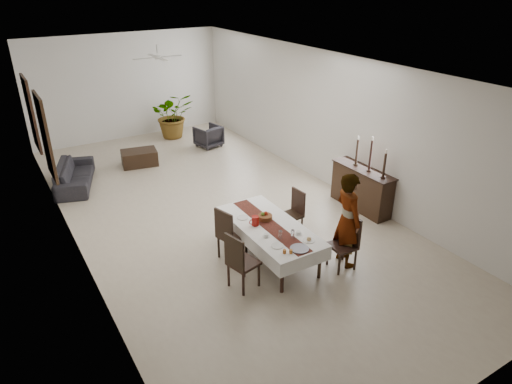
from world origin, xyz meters
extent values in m
cube|color=beige|center=(0.00, 0.00, 0.00)|extent=(6.00, 12.00, 0.00)
cube|color=white|center=(0.00, 0.00, 3.20)|extent=(6.00, 12.00, 0.02)
cube|color=silver|center=(0.00, 6.00, 1.60)|extent=(6.00, 0.02, 3.20)
cube|color=silver|center=(0.00, -6.00, 1.60)|extent=(6.00, 0.02, 3.20)
cube|color=silver|center=(-3.00, 0.00, 1.60)|extent=(0.02, 12.00, 3.20)
cube|color=silver|center=(3.00, 0.00, 1.60)|extent=(0.02, 12.00, 3.20)
cube|color=black|center=(-0.03, -2.13, 0.64)|extent=(0.91, 2.12, 0.04)
cylinder|color=black|center=(-0.43, -3.12, 0.31)|extent=(0.06, 0.06, 0.62)
cylinder|color=black|center=(0.35, -3.13, 0.31)|extent=(0.06, 0.06, 0.62)
cylinder|color=black|center=(-0.40, -1.12, 0.31)|extent=(0.06, 0.06, 0.62)
cylinder|color=black|center=(0.37, -1.13, 0.31)|extent=(0.06, 0.06, 0.62)
cube|color=white|center=(-0.03, -2.13, 0.67)|extent=(1.07, 2.28, 0.01)
cube|color=white|center=(-0.54, -2.12, 0.54)|extent=(0.04, 2.27, 0.26)
cube|color=silver|center=(0.49, -2.13, 0.54)|extent=(0.04, 2.27, 0.26)
cube|color=silver|center=(-0.04, -3.26, 0.54)|extent=(1.04, 0.02, 0.26)
cube|color=white|center=(-0.01, -0.99, 0.54)|extent=(1.04, 0.02, 0.26)
cube|color=maroon|center=(-0.03, -2.13, 0.67)|extent=(0.33, 2.21, 0.00)
cylinder|color=#9C110B|center=(-0.24, -1.99, 0.76)|extent=(0.13, 0.13, 0.18)
torus|color=#9A0D0B|center=(-0.32, -1.99, 0.76)|extent=(0.11, 0.02, 0.11)
cylinder|color=white|center=(0.07, -2.70, 0.75)|extent=(0.06, 0.06, 0.15)
cylinder|color=white|center=(-0.12, -2.61, 0.75)|extent=(0.06, 0.06, 0.15)
cylinder|color=silver|center=(0.23, -2.66, 0.70)|extent=(0.08, 0.08, 0.05)
cylinder|color=white|center=(0.23, -2.66, 0.68)|extent=(0.13, 0.13, 0.01)
cylinder|color=silver|center=(-0.29, -2.43, 0.70)|extent=(0.08, 0.08, 0.05)
cylinder|color=silver|center=(-0.29, -2.43, 0.68)|extent=(0.13, 0.13, 0.01)
cylinder|color=silver|center=(0.26, -2.92, 0.68)|extent=(0.21, 0.21, 0.01)
sphere|color=#DEAD6C|center=(0.26, -2.92, 0.70)|extent=(0.08, 0.08, 0.08)
cylinder|color=silver|center=(-0.30, -2.78, 0.68)|extent=(0.21, 0.21, 0.01)
cylinder|color=silver|center=(-0.30, -1.64, 0.68)|extent=(0.21, 0.21, 0.01)
cylinder|color=#47464B|center=(-0.04, -3.05, 0.68)|extent=(0.32, 0.32, 0.02)
cylinder|color=#975216|center=(-0.23, -3.07, 0.70)|extent=(0.06, 0.06, 0.07)
cylinder|color=#9A4F16|center=(-0.32, -3.02, 0.70)|extent=(0.06, 0.06, 0.07)
cylinder|color=brown|center=(0.02, -1.91, 0.71)|extent=(0.26, 0.26, 0.09)
sphere|color=maroon|center=(0.05, -1.89, 0.78)|extent=(0.08, 0.08, 0.08)
sphere|color=#538327|center=(-0.01, -1.88, 0.78)|extent=(0.07, 0.07, 0.07)
cube|color=black|center=(0.88, -3.09, 0.44)|extent=(0.46, 0.46, 0.05)
cylinder|color=black|center=(1.04, -3.28, 0.21)|extent=(0.05, 0.05, 0.42)
cylinder|color=black|center=(1.07, -2.93, 0.21)|extent=(0.05, 0.05, 0.42)
cylinder|color=black|center=(0.70, -3.25, 0.21)|extent=(0.05, 0.05, 0.42)
cylinder|color=black|center=(0.72, -2.90, 0.21)|extent=(0.05, 0.05, 0.42)
cube|color=black|center=(1.08, -3.11, 0.73)|extent=(0.07, 0.43, 0.54)
cube|color=black|center=(0.80, -1.65, 0.41)|extent=(0.42, 0.42, 0.04)
cylinder|color=black|center=(0.97, -1.80, 0.19)|extent=(0.04, 0.04, 0.39)
cylinder|color=black|center=(0.95, -1.48, 0.19)|extent=(0.04, 0.04, 0.39)
cylinder|color=black|center=(0.65, -1.82, 0.19)|extent=(0.04, 0.04, 0.39)
cylinder|color=black|center=(0.63, -1.50, 0.19)|extent=(0.04, 0.04, 0.39)
cube|color=black|center=(0.98, -1.64, 0.67)|extent=(0.06, 0.39, 0.50)
cube|color=black|center=(-0.88, -2.65, 0.46)|extent=(0.53, 0.53, 0.05)
cylinder|color=black|center=(-1.09, -2.52, 0.22)|extent=(0.05, 0.05, 0.43)
cylinder|color=black|center=(-1.01, -2.87, 0.22)|extent=(0.05, 0.05, 0.43)
cylinder|color=black|center=(-0.74, -2.43, 0.22)|extent=(0.05, 0.05, 0.43)
cylinder|color=black|center=(-0.66, -2.78, 0.22)|extent=(0.05, 0.05, 0.43)
cube|color=black|center=(-1.07, -2.70, 0.76)|extent=(0.14, 0.44, 0.56)
cube|color=black|center=(-0.61, -1.78, 0.46)|extent=(0.54, 0.54, 0.05)
cylinder|color=black|center=(-0.84, -1.66, 0.22)|extent=(0.05, 0.05, 0.43)
cylinder|color=black|center=(-0.74, -2.01, 0.22)|extent=(0.05, 0.05, 0.43)
cylinder|color=black|center=(-0.49, -1.56, 0.22)|extent=(0.05, 0.05, 0.43)
cylinder|color=black|center=(-0.39, -1.91, 0.22)|extent=(0.05, 0.05, 0.43)
cube|color=black|center=(-0.81, -1.84, 0.76)|extent=(0.16, 0.43, 0.56)
imported|color=gray|center=(1.04, -3.00, 0.88)|extent=(0.52, 0.70, 1.76)
cube|color=black|center=(2.78, -1.56, 0.46)|extent=(0.41, 1.53, 0.92)
cube|color=black|center=(2.78, -1.56, 0.93)|extent=(0.45, 1.59, 0.03)
cylinder|color=black|center=(2.78, -2.12, 0.97)|extent=(0.10, 0.10, 0.03)
cylinder|color=black|center=(2.78, -2.12, 1.24)|extent=(0.05, 0.05, 0.51)
cylinder|color=white|center=(2.78, -2.12, 1.53)|extent=(0.04, 0.04, 0.08)
cylinder|color=black|center=(2.78, -1.71, 0.97)|extent=(0.10, 0.10, 0.03)
cylinder|color=black|center=(2.78, -1.71, 1.31)|extent=(0.05, 0.05, 0.66)
cylinder|color=white|center=(2.78, -1.71, 1.69)|extent=(0.04, 0.04, 0.08)
cylinder|color=black|center=(2.78, -1.31, 0.97)|extent=(0.10, 0.10, 0.03)
cylinder|color=black|center=(2.78, -1.31, 1.26)|extent=(0.05, 0.05, 0.56)
cylinder|color=white|center=(2.78, -1.31, 1.58)|extent=(0.04, 0.04, 0.08)
imported|color=#28252B|center=(-2.40, 3.03, 0.28)|extent=(1.33, 2.08, 0.57)
imported|color=#2A272C|center=(1.67, 3.85, 0.32)|extent=(0.82, 0.84, 0.64)
cube|color=black|center=(-0.60, 3.50, 0.21)|extent=(1.03, 0.78, 0.41)
imported|color=#235321|center=(1.12, 5.23, 0.72)|extent=(1.51, 1.38, 1.44)
cube|color=black|center=(-2.96, 2.20, 1.60)|extent=(0.06, 1.05, 1.85)
cube|color=silver|center=(-2.92, 2.20, 1.60)|extent=(0.01, 0.90, 1.70)
cube|color=black|center=(-2.96, 4.30, 1.60)|extent=(0.06, 1.05, 1.85)
cube|color=silver|center=(-2.92, 4.30, 1.60)|extent=(0.01, 0.90, 1.70)
cylinder|color=silver|center=(0.00, 3.00, 3.10)|extent=(0.04, 0.04, 0.20)
cylinder|color=white|center=(0.00, 3.00, 2.90)|extent=(0.16, 0.16, 0.08)
cube|color=white|center=(0.00, 3.35, 2.90)|extent=(0.10, 0.55, 0.01)
cube|color=white|center=(0.00, 2.65, 2.90)|extent=(0.10, 0.55, 0.01)
cube|color=silver|center=(0.35, 3.00, 2.90)|extent=(0.55, 0.10, 0.01)
cube|color=silver|center=(-0.35, 3.00, 2.90)|extent=(0.55, 0.10, 0.01)
camera|label=1|loc=(-3.99, -8.10, 4.80)|focal=32.00mm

